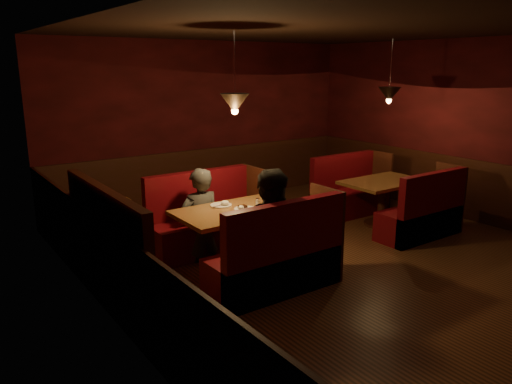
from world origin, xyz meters
TOP-DOWN VIEW (x-y plane):
  - room at (-0.28, 0.05)m, footprint 6.02×7.02m
  - main_table at (-1.28, 0.50)m, footprint 1.45×0.88m
  - main_bench_far at (-1.26, 1.32)m, footprint 1.59×0.57m
  - main_bench_near at (-1.26, -0.33)m, footprint 1.59×0.57m
  - second_table at (1.57, 0.67)m, footprint 1.28×0.82m
  - second_bench_far at (1.60, 1.43)m, footprint 1.42×0.53m
  - second_bench_near at (1.60, -0.10)m, footprint 1.42×0.53m
  - diner_a at (-1.49, 1.05)m, footprint 0.58×0.38m
  - diner_b at (-1.22, -0.20)m, footprint 0.92×0.75m

SIDE VIEW (x-z plane):
  - second_bench_far at x=1.60m, z-range -0.18..0.83m
  - second_bench_near at x=1.60m, z-range -0.18..0.83m
  - main_bench_far at x=-1.26m, z-range -0.20..0.89m
  - main_bench_near at x=-1.26m, z-range -0.20..0.89m
  - second_table at x=1.57m, z-range 0.17..0.90m
  - main_table at x=-1.28m, z-range 0.09..1.10m
  - diner_a at x=-1.49m, z-range 0.00..1.57m
  - diner_b at x=-1.22m, z-range 0.00..1.74m
  - room at x=-0.28m, z-range -0.41..2.51m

